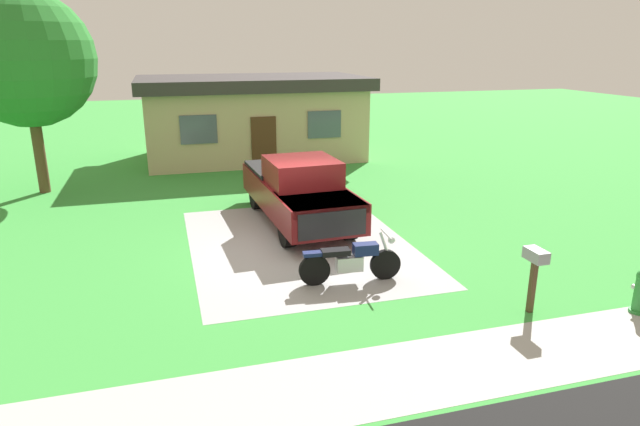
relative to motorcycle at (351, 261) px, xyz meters
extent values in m
plane|color=green|center=(-0.50, 2.49, -0.47)|extent=(80.00, 80.00, 0.00)
cube|color=#A0A0A0|center=(-0.50, 2.49, -0.47)|extent=(5.39, 7.14, 0.01)
cube|color=#A8A8A3|center=(-0.50, -3.51, -0.47)|extent=(36.00, 1.80, 0.01)
cylinder|color=black|center=(0.76, -0.06, -0.14)|extent=(0.67, 0.17, 0.66)
cylinder|color=black|center=(-0.79, 0.06, -0.14)|extent=(0.67, 0.17, 0.66)
cube|color=silver|center=(-0.04, 0.00, -0.05)|extent=(0.58, 0.30, 0.32)
cube|color=#141E51|center=(0.31, -0.02, 0.25)|extent=(0.54, 0.30, 0.24)
cube|color=black|center=(-0.34, 0.03, 0.23)|extent=(0.62, 0.33, 0.12)
cube|color=#141E51|center=(-0.79, 0.06, 0.23)|extent=(0.49, 0.24, 0.08)
cylinder|color=silver|center=(0.76, -0.06, 0.23)|extent=(0.33, 0.09, 0.77)
cylinder|color=silver|center=(0.76, -0.06, 0.55)|extent=(0.09, 0.70, 0.04)
sphere|color=silver|center=(0.88, -0.07, 0.41)|extent=(0.16, 0.16, 0.16)
cylinder|color=black|center=(0.82, 2.55, -0.05)|extent=(0.34, 0.85, 0.84)
cylinder|color=black|center=(-0.82, 2.46, -0.05)|extent=(0.34, 0.85, 0.84)
cylinder|color=black|center=(0.64, 6.04, -0.05)|extent=(0.34, 0.85, 0.84)
cylinder|color=black|center=(-1.00, 5.96, -0.05)|extent=(0.34, 0.85, 0.84)
cube|color=maroon|center=(-0.09, 4.30, 0.33)|extent=(2.28, 5.69, 0.80)
cube|color=maroon|center=(0.00, 2.45, 0.63)|extent=(1.99, 1.99, 0.20)
cube|color=maroon|center=(-0.07, 3.90, 1.08)|extent=(1.89, 1.99, 0.70)
cube|color=#3F4C56|center=(-0.03, 3.10, 0.98)|extent=(1.71, 0.25, 0.60)
cube|color=black|center=(-0.17, 5.85, 0.58)|extent=(2.02, 2.49, 0.50)
cube|color=black|center=(0.05, 1.53, 0.33)|extent=(1.70, 0.19, 0.64)
cylinder|color=#2D8C38|center=(4.76, -2.83, -0.12)|extent=(0.24, 0.24, 0.70)
cylinder|color=silver|center=(4.76, -2.69, -0.02)|extent=(0.10, 0.12, 0.10)
cylinder|color=#2D8C38|center=(4.76, -2.83, -0.44)|extent=(0.32, 0.32, 0.06)
cube|color=#4C3823|center=(2.81, -2.24, 0.08)|extent=(0.10, 0.10, 1.10)
cube|color=gray|center=(2.81, -2.24, 0.68)|extent=(0.26, 0.48, 0.22)
cylinder|color=brown|center=(-7.63, 9.89, 0.97)|extent=(0.36, 0.36, 2.87)
sphere|color=#29782C|center=(-7.63, 9.89, 3.92)|extent=(4.35, 4.35, 4.35)
cube|color=tan|center=(0.26, 13.90, 1.03)|extent=(9.00, 5.00, 3.00)
cube|color=#383333|center=(0.26, 13.90, 2.78)|extent=(9.60, 5.60, 0.50)
cube|color=#4C2D19|center=(0.26, 11.37, 0.58)|extent=(1.00, 0.08, 2.10)
cube|color=#4C5966|center=(-2.26, 11.37, 1.23)|extent=(1.40, 0.06, 1.10)
cube|color=#4C5966|center=(2.78, 11.37, 1.23)|extent=(1.40, 0.06, 1.10)
camera|label=1|loc=(-3.62, -10.20, 4.41)|focal=30.90mm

